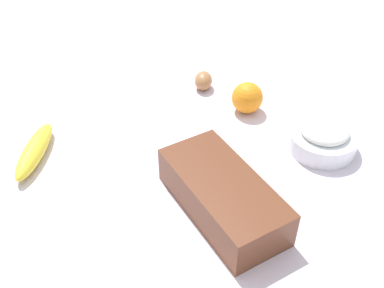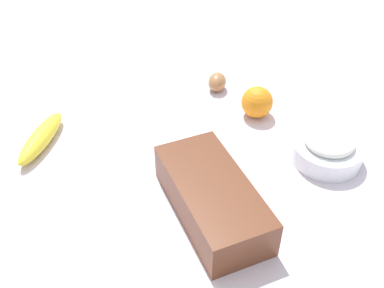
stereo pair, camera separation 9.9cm
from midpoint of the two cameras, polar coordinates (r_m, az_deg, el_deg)
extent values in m
cube|color=silver|center=(1.02, 2.77, -2.26)|extent=(2.40, 2.40, 0.02)
cube|color=brown|center=(0.88, 5.76, -6.81)|extent=(0.30, 0.19, 0.08)
cube|color=black|center=(0.88, 5.78, -6.63)|extent=(0.29, 0.18, 0.07)
cylinder|color=white|center=(1.06, 18.97, -1.05)|extent=(0.15, 0.15, 0.04)
torus|color=white|center=(1.04, 19.18, -0.27)|extent=(0.15, 0.15, 0.01)
ellipsoid|color=white|center=(1.04, 19.33, 0.27)|extent=(0.11, 0.11, 0.04)
ellipsoid|color=yellow|center=(1.08, -15.72, 0.64)|extent=(0.16, 0.17, 0.04)
sphere|color=orange|center=(1.14, 10.55, 5.02)|extent=(0.08, 0.08, 0.08)
ellipsoid|color=#A26D42|center=(1.23, 5.46, 7.57)|extent=(0.08, 0.08, 0.05)
camera|label=1|loc=(0.05, -87.14, 2.39)|focal=43.10mm
camera|label=2|loc=(0.05, 92.86, -2.39)|focal=43.10mm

